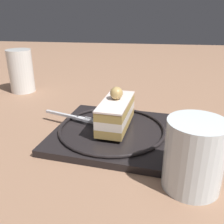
# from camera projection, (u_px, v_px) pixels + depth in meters

# --- Properties ---
(ground_plane) EXTENTS (2.40, 2.40, 0.00)m
(ground_plane) POSITION_uv_depth(u_px,v_px,m) (117.00, 130.00, 0.50)
(ground_plane) COLOR #926A51
(dessert_plate) EXTENTS (0.24, 0.24, 0.02)m
(dessert_plate) POSITION_uv_depth(u_px,v_px,m) (112.00, 131.00, 0.48)
(dessert_plate) COLOR black
(dessert_plate) RESTS_ON ground_plane
(cake_slice) EXTENTS (0.13, 0.06, 0.07)m
(cake_slice) POSITION_uv_depth(u_px,v_px,m) (115.00, 112.00, 0.47)
(cake_slice) COLOR tan
(cake_slice) RESTS_ON dessert_plate
(fork) EXTENTS (0.05, 0.12, 0.00)m
(fork) POSITION_uv_depth(u_px,v_px,m) (72.00, 117.00, 0.51)
(fork) COLOR silver
(fork) RESTS_ON dessert_plate
(drink_glass_near) EXTENTS (0.08, 0.08, 0.10)m
(drink_glass_near) POSITION_uv_depth(u_px,v_px,m) (193.00, 159.00, 0.33)
(drink_glass_near) COLOR silver
(drink_glass_near) RESTS_ON ground_plane
(drink_glass_far) EXTENTS (0.07, 0.07, 0.12)m
(drink_glass_far) POSITION_uv_depth(u_px,v_px,m) (21.00, 74.00, 0.71)
(drink_glass_far) COLOR white
(drink_glass_far) RESTS_ON ground_plane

